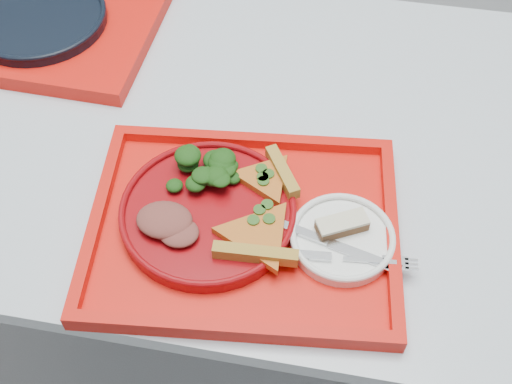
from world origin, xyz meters
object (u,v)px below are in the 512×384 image
at_px(tray_far, 40,25).
at_px(navy_plate, 38,19).
at_px(tray_main, 243,230).
at_px(dinner_plate, 208,213).
at_px(dessert_bar, 342,225).

height_order(tray_far, navy_plate, navy_plate).
bearing_deg(tray_main, dinner_plate, 163.64).
xyz_separation_m(dinner_plate, navy_plate, (-0.42, 0.39, -0.00)).
xyz_separation_m(tray_main, navy_plate, (-0.48, 0.40, 0.01)).
bearing_deg(tray_main, dessert_bar, -0.39).
height_order(tray_far, dinner_plate, dinner_plate).
relative_size(tray_far, dessert_bar, 5.70).
bearing_deg(tray_main, tray_far, 134.11).
xyz_separation_m(tray_far, dessert_bar, (0.62, -0.38, 0.03)).
bearing_deg(tray_far, navy_plate, -178.39).
bearing_deg(navy_plate, tray_main, -39.84).
relative_size(dinner_plate, dessert_bar, 3.29).
bearing_deg(dessert_bar, navy_plate, 120.40).
bearing_deg(tray_far, dessert_bar, -30.20).
bearing_deg(tray_main, navy_plate, 134.11).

